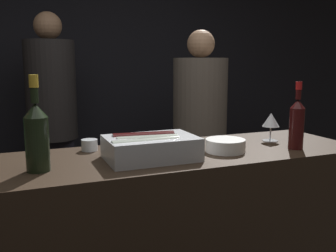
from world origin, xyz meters
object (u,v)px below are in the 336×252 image
(ice_bin_with_bottles, at_px, (150,147))
(candle_votive, at_px, (89,145))
(champagne_bottle, at_px, (37,134))
(wine_glass, at_px, (271,121))
(bowl_white, at_px, (225,145))
(red_wine_bottle_tall, at_px, (297,122))
(person_in_hoodie, at_px, (200,128))
(person_blond_tee, at_px, (52,117))

(ice_bin_with_bottles, bearing_deg, candle_votive, 128.84)
(candle_votive, bearing_deg, champagne_bottle, -132.16)
(wine_glass, xyz_separation_m, champagne_bottle, (-1.15, -0.13, 0.03))
(bowl_white, bearing_deg, wine_glass, 18.93)
(wine_glass, relative_size, candle_votive, 1.97)
(champagne_bottle, bearing_deg, red_wine_bottle_tall, -3.26)
(wine_glass, bearing_deg, candle_votive, 171.35)
(red_wine_bottle_tall, distance_m, person_in_hoodie, 1.22)
(wine_glass, xyz_separation_m, person_blond_tee, (-0.96, 1.46, -0.12))
(red_wine_bottle_tall, bearing_deg, bowl_white, 167.51)
(bowl_white, distance_m, champagne_bottle, 0.82)
(candle_votive, height_order, champagne_bottle, champagne_bottle)
(ice_bin_with_bottles, bearing_deg, bowl_white, 0.26)
(champagne_bottle, bearing_deg, wine_glass, 6.20)
(candle_votive, bearing_deg, red_wine_bottle_tall, -19.84)
(bowl_white, distance_m, person_in_hoodie, 1.21)
(candle_votive, xyz_separation_m, person_in_hoodie, (1.01, 0.87, -0.13))
(wine_glass, height_order, red_wine_bottle_tall, red_wine_bottle_tall)
(ice_bin_with_bottles, bearing_deg, person_in_hoodie, 54.35)
(person_in_hoodie, xyz_separation_m, person_blond_tee, (-1.06, 0.45, 0.09))
(person_in_hoodie, bearing_deg, candle_votive, 176.92)
(candle_votive, xyz_separation_m, champagne_bottle, (-0.24, -0.26, 0.11))
(bowl_white, distance_m, red_wine_bottle_tall, 0.36)
(ice_bin_with_bottles, bearing_deg, red_wine_bottle_tall, -5.92)
(champagne_bottle, relative_size, person_blond_tee, 0.20)
(candle_votive, bearing_deg, person_blond_tee, 92.20)
(red_wine_bottle_tall, xyz_separation_m, person_blond_tee, (-0.96, 1.65, -0.14))
(bowl_white, xyz_separation_m, candle_votive, (-0.57, 0.25, -0.00))
(person_in_hoodie, relative_size, person_blond_tee, 0.93)
(ice_bin_with_bottles, height_order, wine_glass, wine_glass)
(red_wine_bottle_tall, bearing_deg, person_in_hoodie, 85.28)
(red_wine_bottle_tall, bearing_deg, wine_glass, 90.33)
(ice_bin_with_bottles, relative_size, candle_votive, 5.02)
(person_blond_tee, bearing_deg, candle_votive, -98.71)
(person_in_hoodie, bearing_deg, ice_bin_with_bottles, -169.32)
(wine_glass, bearing_deg, bowl_white, -161.07)
(person_blond_tee, bearing_deg, champagne_bottle, -107.68)
(ice_bin_with_bottles, height_order, red_wine_bottle_tall, red_wine_bottle_tall)
(ice_bin_with_bottles, distance_m, red_wine_bottle_tall, 0.71)
(ice_bin_with_bottles, distance_m, wine_glass, 0.72)
(wine_glass, height_order, person_in_hoodie, person_in_hoodie)
(bowl_white, bearing_deg, champagne_bottle, -179.35)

